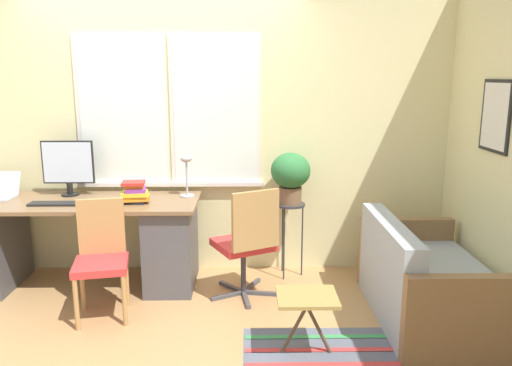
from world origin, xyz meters
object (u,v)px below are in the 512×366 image
object	(u,v)px
desk_lamp	(186,168)
couch_loveseat	(425,284)
folding_stool	(307,301)
keyboard	(55,204)
monitor	(68,166)
plant_stand	(290,212)
office_chair_swivel	(247,241)
desk_chair_wooden	(101,256)
book_stack	(135,193)
potted_plant	(291,174)
mouse	(87,203)

from	to	relation	value
desk_lamp	couch_loveseat	distance (m)	2.18
desk_lamp	folding_stool	distance (m)	1.71
keyboard	folding_stool	world-z (taller)	keyboard
monitor	plant_stand	world-z (taller)	monitor
keyboard	desk_lamp	size ratio (longest dim) A/B	1.12
office_chair_swivel	plant_stand	size ratio (longest dim) A/B	1.37
desk_chair_wooden	book_stack	bearing A→B (deg)	58.77
potted_plant	folding_stool	size ratio (longest dim) A/B	1.10
book_stack	folding_stool	bearing A→B (deg)	-38.40
keyboard	folding_stool	distance (m)	2.26
book_stack	office_chair_swivel	bearing A→B (deg)	-11.81
potted_plant	folding_stool	distance (m)	1.46
keyboard	plant_stand	distance (m)	2.01
monitor	desk_chair_wooden	world-z (taller)	monitor
desk_chair_wooden	folding_stool	size ratio (longest dim) A/B	2.12
desk_chair_wooden	office_chair_swivel	distance (m)	1.15
office_chair_swivel	plant_stand	world-z (taller)	office_chair_swivel
mouse	folding_stool	bearing A→B (deg)	-30.06
couch_loveseat	potted_plant	world-z (taller)	potted_plant
monitor	office_chair_swivel	world-z (taller)	monitor
office_chair_swivel	folding_stool	xyz separation A→B (m)	(0.39, -0.86, -0.12)
desk_lamp	folding_stool	size ratio (longest dim) A/B	0.89
mouse	desk_lamp	world-z (taller)	desk_lamp
monitor	folding_stool	distance (m)	2.47
mouse	plant_stand	world-z (taller)	mouse
monitor	plant_stand	bearing A→B (deg)	0.00
potted_plant	folding_stool	world-z (taller)	potted_plant
mouse	desk_chair_wooden	world-z (taller)	desk_chair_wooden
plant_stand	keyboard	bearing A→B (deg)	-170.51
keyboard	couch_loveseat	xyz separation A→B (m)	(2.94, -0.51, -0.51)
mouse	desk_chair_wooden	distance (m)	0.56
keyboard	mouse	size ratio (longest dim) A/B	6.99
mouse	plant_stand	distance (m)	1.76
office_chair_swivel	potted_plant	world-z (taller)	potted_plant
folding_stool	couch_loveseat	bearing A→B (deg)	27.31
book_stack	potted_plant	xyz separation A→B (m)	(1.32, 0.28, 0.10)
couch_loveseat	desk_lamp	bearing A→B (deg)	67.34
plant_stand	couch_loveseat	bearing A→B (deg)	-40.97
monitor	book_stack	distance (m)	0.72
office_chair_swivel	couch_loveseat	distance (m)	1.42
book_stack	potted_plant	distance (m)	1.36
monitor	folding_stool	xyz separation A→B (m)	(1.97, -1.33, -0.67)
office_chair_swivel	desk_chair_wooden	bearing A→B (deg)	-13.30
plant_stand	office_chair_swivel	bearing A→B (deg)	-129.20
mouse	desk_chair_wooden	size ratio (longest dim) A/B	0.07
keyboard	mouse	world-z (taller)	mouse
desk_chair_wooden	couch_loveseat	bearing A→B (deg)	-12.90
keyboard	book_stack	xyz separation A→B (m)	(0.65, 0.05, 0.08)
monitor	book_stack	xyz separation A→B (m)	(0.64, -0.28, -0.18)
desk_lamp	desk_chair_wooden	xyz separation A→B (m)	(-0.58, -0.69, -0.56)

